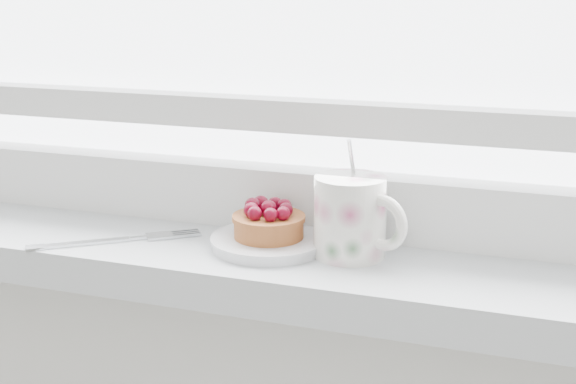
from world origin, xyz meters
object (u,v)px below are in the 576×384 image
at_px(saucer, 269,242).
at_px(raspberry_tart, 269,221).
at_px(floral_mug, 352,215).
at_px(fork, 114,240).

distance_m(saucer, raspberry_tart, 0.02).
xyz_separation_m(saucer, raspberry_tart, (-0.00, 0.00, 0.02)).
bearing_deg(saucer, floral_mug, 2.38).
bearing_deg(fork, raspberry_tart, 12.80).
xyz_separation_m(saucer, fork, (-0.16, -0.04, -0.00)).
bearing_deg(fork, floral_mug, 9.13).
distance_m(raspberry_tart, fork, 0.17).
distance_m(saucer, floral_mug, 0.10).
bearing_deg(saucer, raspberry_tart, 144.52).
height_order(saucer, raspberry_tart, raspberry_tart).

